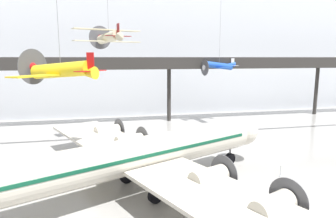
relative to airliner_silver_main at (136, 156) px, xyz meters
name	(u,v)px	position (x,y,z in m)	size (l,w,h in m)	color
ground_plane	(256,203)	(9.08, -3.69, -3.27)	(260.00, 260.00, 0.00)	#9E9B96
hangar_back_wall	(161,49)	(9.08, 35.42, 9.68)	(140.00, 3.00, 25.89)	silver
mezzanine_walkway	(170,67)	(9.08, 27.33, 6.40)	(110.00, 3.20, 11.37)	#2D2B28
airliner_silver_main	(136,156)	(0.00, 0.00, 0.00)	(28.63, 33.72, 8.98)	beige
suspended_plane_blue_trainer	(219,66)	(17.15, 25.00, 6.66)	(6.25, 7.60, 12.33)	#1E4CAD
suspended_plane_cream_biplane	(109,37)	(-1.50, 16.76, 10.67)	(8.87, 7.57, 8.36)	beige
suspended_plane_yellow_lowwing	(61,70)	(-5.76, 2.22, 7.01)	(7.13, 7.61, 11.64)	yellow
stanchion_barrier	(280,173)	(14.04, 0.77, -2.94)	(0.36, 0.36, 1.08)	#B2B5BA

